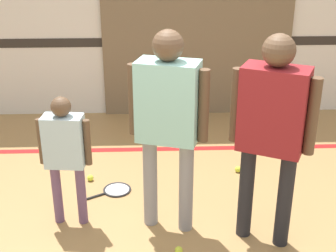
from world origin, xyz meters
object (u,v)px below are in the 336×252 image
(racket_spare_on_floor, at_px, (115,190))
(tennis_ball_by_spare_racket, at_px, (90,178))
(person_instructor, at_px, (168,112))
(person_student_left, at_px, (65,148))
(tennis_ball_near_instructor, at_px, (179,250))
(tennis_ball_stray_left, at_px, (238,169))
(person_student_right, at_px, (272,121))

(racket_spare_on_floor, xyz_separation_m, tennis_ball_by_spare_racket, (-0.28, 0.22, 0.02))
(person_instructor, distance_m, person_student_left, 0.94)
(person_student_left, xyz_separation_m, racket_spare_on_floor, (0.36, 0.51, -0.73))
(racket_spare_on_floor, xyz_separation_m, tennis_ball_near_instructor, (0.58, -1.01, 0.02))
(tennis_ball_by_spare_racket, height_order, tennis_ball_stray_left, same)
(tennis_ball_near_instructor, bearing_deg, person_student_left, 152.30)
(person_student_right, relative_size, tennis_ball_stray_left, 26.84)
(racket_spare_on_floor, bearing_deg, tennis_ball_near_instructor, 89.80)
(racket_spare_on_floor, height_order, tennis_ball_by_spare_racket, tennis_ball_by_spare_racket)
(tennis_ball_by_spare_racket, bearing_deg, tennis_ball_stray_left, 4.57)
(racket_spare_on_floor, relative_size, tennis_ball_near_instructor, 7.80)
(tennis_ball_by_spare_racket, bearing_deg, racket_spare_on_floor, -38.74)
(person_instructor, xyz_separation_m, tennis_ball_stray_left, (0.80, 0.95, -1.06))
(person_student_right, xyz_separation_m, tennis_ball_by_spare_racket, (-1.58, 1.05, -1.06))
(person_instructor, height_order, racket_spare_on_floor, person_instructor)
(tennis_ball_near_instructor, distance_m, tennis_ball_stray_left, 1.54)
(person_instructor, relative_size, tennis_ball_by_spare_racket, 26.70)
(person_student_right, relative_size, racket_spare_on_floor, 3.44)
(racket_spare_on_floor, distance_m, tennis_ball_by_spare_racket, 0.35)
(person_student_left, bearing_deg, person_instructor, -0.09)
(person_student_right, relative_size, tennis_ball_by_spare_racket, 26.84)
(person_instructor, bearing_deg, tennis_ball_by_spare_racket, 151.19)
(person_instructor, height_order, person_student_left, person_instructor)
(person_student_left, relative_size, racket_spare_on_floor, 2.33)
(person_student_left, relative_size, tennis_ball_near_instructor, 18.19)
(person_instructor, xyz_separation_m, tennis_ball_by_spare_racket, (-0.79, 0.82, -1.06))
(person_student_left, bearing_deg, person_student_right, -4.79)
(racket_spare_on_floor, xyz_separation_m, tennis_ball_stray_left, (1.31, 0.35, 0.02))
(person_instructor, height_order, tennis_ball_stray_left, person_instructor)
(person_student_left, distance_m, tennis_ball_near_instructor, 1.28)
(tennis_ball_near_instructor, relative_size, tennis_ball_by_spare_racket, 1.00)
(person_instructor, relative_size, person_student_right, 0.99)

